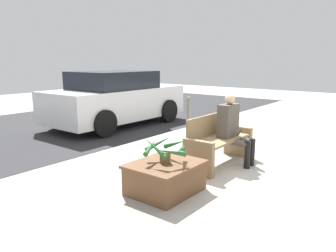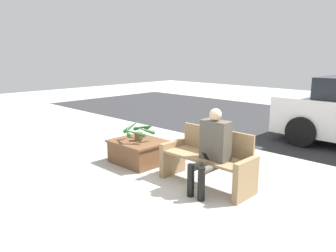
{
  "view_description": "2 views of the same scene",
  "coord_description": "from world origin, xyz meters",
  "px_view_note": "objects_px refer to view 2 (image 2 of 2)",
  "views": [
    {
      "loc": [
        -4.98,
        -2.47,
        1.83
      ],
      "look_at": [
        -1.09,
        0.56,
        0.83
      ],
      "focal_mm": 35.0,
      "sensor_mm": 36.0,
      "label": 1
    },
    {
      "loc": [
        2.91,
        -3.6,
        2.0
      ],
      "look_at": [
        -0.99,
        0.39,
        0.77
      ],
      "focal_mm": 35.0,
      "sensor_mm": 36.0,
      "label": 2
    }
  ],
  "objects_px": {
    "person_seated": "(212,147)",
    "planter_box": "(139,151)",
    "potted_plant": "(139,130)",
    "bench": "(208,160)"
  },
  "relations": [
    {
      "from": "person_seated",
      "to": "planter_box",
      "type": "distance_m",
      "value": 1.82
    },
    {
      "from": "bench",
      "to": "planter_box",
      "type": "height_order",
      "value": "bench"
    },
    {
      "from": "planter_box",
      "to": "person_seated",
      "type": "bearing_deg",
      "value": -3.67
    },
    {
      "from": "potted_plant",
      "to": "bench",
      "type": "bearing_deg",
      "value": 2.3
    },
    {
      "from": "planter_box",
      "to": "potted_plant",
      "type": "height_order",
      "value": "potted_plant"
    },
    {
      "from": "bench",
      "to": "person_seated",
      "type": "xyz_separation_m",
      "value": [
        0.19,
        -0.18,
        0.28
      ]
    },
    {
      "from": "bench",
      "to": "planter_box",
      "type": "distance_m",
      "value": 1.58
    },
    {
      "from": "person_seated",
      "to": "planter_box",
      "type": "relative_size",
      "value": 1.27
    },
    {
      "from": "bench",
      "to": "potted_plant",
      "type": "xyz_separation_m",
      "value": [
        -1.57,
        -0.06,
        0.22
      ]
    },
    {
      "from": "bench",
      "to": "person_seated",
      "type": "relative_size",
      "value": 1.21
    }
  ]
}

